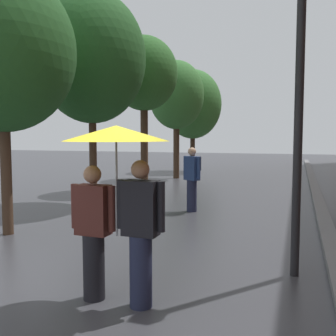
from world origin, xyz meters
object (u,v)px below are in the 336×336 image
object	(u,v)px
street_tree_0	(2,51)
street_tree_1	(91,58)
couple_under_umbrella	(117,182)
street_tree_4	(193,104)
street_tree_2	(144,74)
pedestrian_walking_midground	(192,177)
street_tree_3	(176,96)
street_lamp_post	(299,95)

from	to	relation	value
street_tree_0	street_tree_1	bearing A→B (deg)	90.95
street_tree_1	couple_under_umbrella	size ratio (longest dim) A/B	2.85
street_tree_4	couple_under_umbrella	bearing A→B (deg)	-77.97
street_tree_2	couple_under_umbrella	xyz separation A→B (m)	(3.32, -9.04, -2.71)
street_tree_2	street_tree_4	xyz separation A→B (m)	(-0.25, 7.68, -0.48)
street_tree_4	pedestrian_walking_midground	size ratio (longest dim) A/B	3.33
street_tree_0	street_tree_2	distance (m)	6.86
street_tree_1	street_tree_2	bearing A→B (deg)	85.95
street_tree_2	street_tree_3	xyz separation A→B (m)	(-0.04, 4.02, -0.35)
street_tree_0	pedestrian_walking_midground	bearing A→B (deg)	50.09
street_tree_2	street_lamp_post	distance (m)	9.27
street_tree_0	street_tree_3	bearing A→B (deg)	89.30
street_tree_1	street_tree_4	xyz separation A→B (m)	(-0.01, 10.98, -0.45)
street_tree_2	pedestrian_walking_midground	world-z (taller)	street_tree_2
street_tree_0	couple_under_umbrella	size ratio (longest dim) A/B	2.49
street_tree_0	pedestrian_walking_midground	world-z (taller)	street_tree_0
street_lamp_post	street_tree_3	bearing A→B (deg)	114.94
street_tree_3	street_lamp_post	size ratio (longest dim) A/B	1.24
street_tree_2	street_lamp_post	size ratio (longest dim) A/B	1.28
street_tree_2	pedestrian_walking_midground	bearing A→B (deg)	-51.41
street_tree_2	street_tree_1	bearing A→B (deg)	-94.05
street_tree_2	couple_under_umbrella	bearing A→B (deg)	-69.84
street_tree_0	street_tree_3	distance (m)	10.87
street_tree_2	street_tree_4	world-z (taller)	street_tree_4
street_tree_0	street_tree_1	xyz separation A→B (m)	(-0.06, 3.54, 0.52)
couple_under_umbrella	street_tree_1	bearing A→B (deg)	121.76
street_tree_3	pedestrian_walking_midground	world-z (taller)	street_tree_3
street_tree_2	street_lamp_post	bearing A→B (deg)	-54.59
street_tree_1	pedestrian_walking_midground	bearing A→B (deg)	-1.81
street_tree_3	couple_under_umbrella	world-z (taller)	street_tree_3
street_tree_0	street_tree_4	world-z (taller)	street_tree_4
street_tree_2	street_tree_3	bearing A→B (deg)	90.60
street_tree_1	street_tree_0	bearing A→B (deg)	-89.05
street_tree_4	street_lamp_post	distance (m)	16.14
street_tree_4	couple_under_umbrella	distance (m)	17.24
street_lamp_post	street_tree_1	bearing A→B (deg)	143.15
street_tree_0	street_tree_4	bearing A→B (deg)	90.28
street_tree_0	street_tree_3	xyz separation A→B (m)	(0.13, 10.86, 0.19)
street_tree_1	street_tree_2	size ratio (longest dim) A/B	1.08
street_tree_0	pedestrian_walking_midground	distance (m)	5.25
street_tree_1	street_tree_3	xyz separation A→B (m)	(0.19, 7.32, -0.33)
street_tree_1	street_lamp_post	world-z (taller)	street_tree_1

